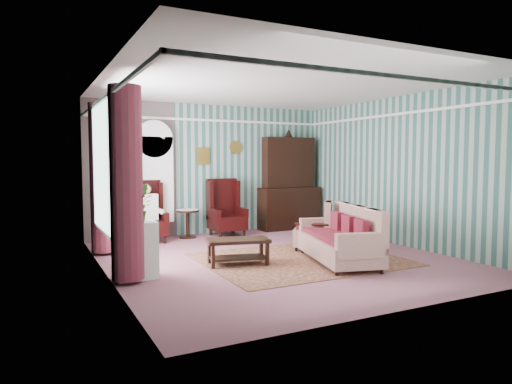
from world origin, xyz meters
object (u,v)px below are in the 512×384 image
wingback_right (227,208)px  floral_armchair (313,224)px  round_side_table (188,224)px  sofa (339,233)px  seated_woman (147,213)px  bookcase (154,186)px  dresser_hutch (290,180)px  plant_stand (137,251)px  nest_table (357,226)px  coffee_table (238,252)px  wingback_left (147,212)px

wingback_right → floral_armchair: size_ratio=1.33×
round_side_table → sofa: 3.66m
seated_woman → bookcase: bearing=57.3°
bookcase → seated_woman: 0.70m
sofa → dresser_hutch: bearing=-3.1°
seated_woman → sofa: (2.34, -3.21, -0.10)m
bookcase → plant_stand: bookcase is taller
bookcase → round_side_table: bookcase is taller
seated_woman → floral_armchair: (2.58, -2.12, -0.12)m
nest_table → coffee_table: 3.43m
seated_woman → plant_stand: seated_woman is taller
sofa → wingback_left: bearing=51.5°
seated_woman → plant_stand: bearing=-106.2°
bookcase → wingback_right: bookcase is taller
bookcase → seated_woman: (-0.25, -0.39, -0.53)m
wingback_left → floral_armchair: 3.34m
plant_stand → seated_woman: bearing=73.8°
sofa → wingback_right: bearing=25.8°
dresser_hutch → wingback_right: size_ratio=1.89×
nest_table → coffee_table: bearing=-161.6°
dresser_hutch → sofa: 3.73m
round_side_table → coffee_table: round_side_table is taller
seated_woman → dresser_hutch: bearing=4.4°
dresser_hutch → nest_table: dresser_hutch is taller
coffee_table → nest_table: bearing=18.4°
wingback_left → wingback_right: (1.75, 0.00, 0.00)m
sofa → seated_woman: bearing=51.5°
wingback_right → nest_table: bearing=-33.7°
wingback_right → floral_armchair: (0.83, -2.12, -0.15)m
nest_table → plant_stand: 5.02m
nest_table → bookcase: bearing=153.1°
round_side_table → nest_table: size_ratio=1.11×
wingback_left → seated_woman: 0.04m
nest_table → coffee_table: size_ratio=0.55×
bookcase → plant_stand: size_ratio=2.80×
wingback_right → sofa: wingback_right is taller
wingback_left → plant_stand: size_ratio=1.56×
nest_table → sofa: size_ratio=0.29×
coffee_table → seated_woman: bearing=107.2°
dresser_hutch → seated_woman: (-3.50, -0.27, -0.59)m
plant_stand → floral_armchair: bearing=10.6°
bookcase → dresser_hutch: (3.25, -0.12, 0.06)m
wingback_left → sofa: 3.97m
floral_armchair → bookcase: bearing=81.8°
dresser_hutch → seated_woman: size_ratio=2.00×
sofa → coffee_table: size_ratio=1.91×
dresser_hutch → coffee_table: dresser_hutch is taller
wingback_left → floral_armchair: (2.58, -2.12, -0.15)m
dresser_hutch → coffee_table: (-2.69, -2.90, -0.97)m
nest_table → floral_armchair: floral_armchair is taller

